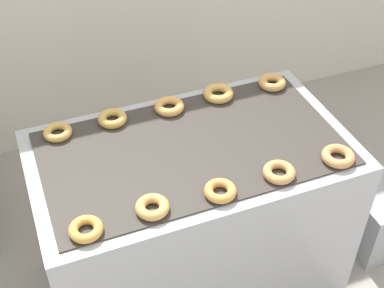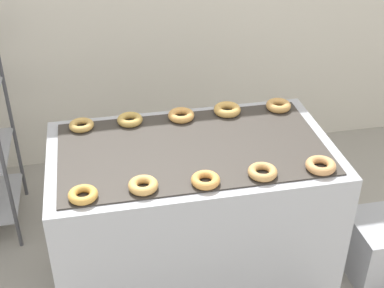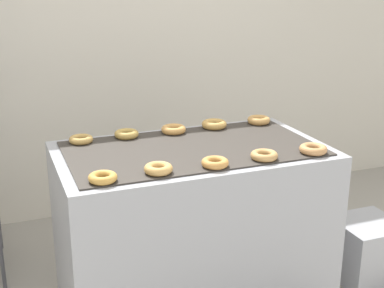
{
  "view_description": "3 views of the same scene",
  "coord_description": "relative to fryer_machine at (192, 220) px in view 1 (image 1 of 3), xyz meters",
  "views": [
    {
      "loc": [
        -0.64,
        -0.98,
        2.45
      ],
      "look_at": [
        0.0,
        0.66,
        0.96
      ],
      "focal_mm": 50.0,
      "sensor_mm": 36.0,
      "label": 1
    },
    {
      "loc": [
        -0.43,
        -1.5,
        2.34
      ],
      "look_at": [
        0.0,
        0.66,
        0.96
      ],
      "focal_mm": 50.0,
      "sensor_mm": 36.0,
      "label": 2
    },
    {
      "loc": [
        -0.95,
        -1.81,
        1.81
      ],
      "look_at": [
        0.0,
        0.66,
        0.96
      ],
      "focal_mm": 50.0,
      "sensor_mm": 36.0,
      "label": 3
    }
  ],
  "objects": [
    {
      "name": "donut_near_rightmost",
      "position": [
        0.54,
        -0.3,
        0.49
      ],
      "size": [
        0.14,
        0.14,
        0.04
      ],
      "primitive_type": "torus",
      "color": "tan",
      "rests_on": "fryer_machine"
    },
    {
      "name": "donut_far_left",
      "position": [
        -0.27,
        0.3,
        0.49
      ],
      "size": [
        0.13,
        0.13,
        0.04
      ],
      "primitive_type": "torus",
      "color": "tan",
      "rests_on": "fryer_machine"
    },
    {
      "name": "donut_far_right",
      "position": [
        0.26,
        0.3,
        0.49
      ],
      "size": [
        0.15,
        0.15,
        0.04
      ],
      "primitive_type": "torus",
      "color": "tan",
      "rests_on": "fryer_machine"
    },
    {
      "name": "donut_near_center",
      "position": [
        0.0,
        -0.3,
        0.49
      ],
      "size": [
        0.13,
        0.13,
        0.04
      ],
      "primitive_type": "torus",
      "color": "#D99548",
      "rests_on": "fryer_machine"
    },
    {
      "name": "donut_far_leftmost",
      "position": [
        -0.52,
        0.3,
        0.49
      ],
      "size": [
        0.13,
        0.13,
        0.04
      ],
      "primitive_type": "torus",
      "color": "tan",
      "rests_on": "fryer_machine"
    },
    {
      "name": "donut_near_leftmost",
      "position": [
        -0.53,
        -0.3,
        0.49
      ],
      "size": [
        0.13,
        0.13,
        0.04
      ],
      "primitive_type": "torus",
      "color": "gold",
      "rests_on": "fryer_machine"
    },
    {
      "name": "fryer_machine",
      "position": [
        0.0,
        0.0,
        0.0
      ],
      "size": [
        1.4,
        0.81,
        0.94
      ],
      "color": "#A8AAB2",
      "rests_on": "ground_plane"
    },
    {
      "name": "donut_near_left",
      "position": [
        -0.27,
        -0.29,
        0.49
      ],
      "size": [
        0.13,
        0.13,
        0.04
      ],
      "primitive_type": "torus",
      "color": "tan",
      "rests_on": "fryer_machine"
    },
    {
      "name": "donut_far_center",
      "position": [
        -0.0,
        0.29,
        0.49
      ],
      "size": [
        0.14,
        0.14,
        0.04
      ],
      "primitive_type": "torus",
      "color": "#DC9E51",
      "rests_on": "fryer_machine"
    },
    {
      "name": "glaze_bin",
      "position": [
        1.09,
        -0.12,
        -0.28
      ],
      "size": [
        0.37,
        0.37,
        0.38
      ],
      "color": "#A8AAB2",
      "rests_on": "ground_plane"
    },
    {
      "name": "donut_far_rightmost",
      "position": [
        0.54,
        0.29,
        0.49
      ],
      "size": [
        0.14,
        0.14,
        0.04
      ],
      "primitive_type": "torus",
      "color": "tan",
      "rests_on": "fryer_machine"
    },
    {
      "name": "donut_near_right",
      "position": [
        0.27,
        -0.29,
        0.49
      ],
      "size": [
        0.13,
        0.13,
        0.04
      ],
      "primitive_type": "torus",
      "color": "tan",
      "rests_on": "fryer_machine"
    }
  ]
}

